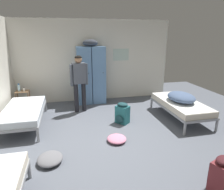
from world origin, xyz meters
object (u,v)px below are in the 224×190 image
Objects in this scene: bedding_heap at (181,97)px; clothes_pile_grey at (50,159)px; shelf_unit at (23,98)px; person_traveler at (79,79)px; water_bottle at (19,88)px; lotion_bottle at (24,89)px; clothes_pile_pink at (117,139)px; bed_right at (180,105)px; backpack_teal at (122,113)px; bed_left_rear at (24,111)px; backpack_maroon at (223,175)px; locker_bank at (91,74)px.

bedding_heap reaches higher than clothes_pile_grey.
shelf_unit is 0.34× the size of person_traveler.
person_traveler is 7.11× the size of water_bottle.
lotion_bottle reaches higher than clothes_pile_pink.
lotion_bottle is (-4.22, 1.71, 0.02)m from bedding_heap.
backpack_teal is (-1.62, 0.04, -0.12)m from bed_right.
bed_right is 4.72m from water_bottle.
water_bottle is 0.46× the size of clothes_pile_grey.
bed_left_rear is 3.76× the size of clothes_pile_grey.
person_traveler is 3.01× the size of backpack_teal.
backpack_maroon is 1.00× the size of backpack_teal.
person_traveler is 3.27× the size of clothes_pile_grey.
backpack_maroon is at bearing -108.52° from bed_right.
backpack_maroon is at bearing -56.49° from clothes_pile_pink.
clothes_pile_pink is at bearing -72.51° from person_traveler.
bedding_heap is at bearing 71.60° from backpack_maroon.
bed_left_rear is at bearing -79.04° from shelf_unit.
bed_left_rear is 4.07m from bed_right.
locker_bank is 4.09× the size of clothes_pile_grey.
bedding_heap is at bearing -2.36° from backpack_teal.
shelf_unit is at bearing 157.77° from bedding_heap.
water_bottle is at bearing 132.74° from clothes_pile_pink.
person_traveler reaches higher than bedding_heap.
shelf_unit reaches higher than bed_left_rear.
backpack_teal is (0.54, -1.85, -0.71)m from locker_bank.
backpack_maroon is 2.80m from clothes_pile_grey.
shelf_unit reaches higher than backpack_maroon.
bedding_heap is 4.55m from lotion_bottle.
water_bottle is at bearing -176.21° from locker_bank.
person_traveler is at bearing 156.88° from bed_right.
bed_left_rear is at bearing 173.49° from bedding_heap.
backpack_teal is at bearing 37.64° from clothes_pile_grey.
water_bottle is at bearing 148.27° from backpack_teal.
water_bottle is 0.53× the size of clothes_pile_pink.
bed_left_rear and bed_right have the same top height.
person_traveler reaches higher than lotion_bottle.
bedding_heap reaches higher than lotion_bottle.
clothes_pile_grey is (-0.73, -2.40, -0.93)m from person_traveler.
bedding_heap is at bearing -118.65° from bed_right.
backpack_maroon is (3.44, -4.28, -0.09)m from shelf_unit.
water_bottle is (-2.21, -0.15, -0.30)m from locker_bank.
clothes_pile_pink is at bearing -48.01° from shelf_unit.
bed_left_rear is 4.37× the size of clothes_pile_pink.
water_bottle is 0.42× the size of backpack_maroon.
clothes_pile_grey is at bearing -71.07° from water_bottle.
clothes_pile_grey is (-1.35, -0.45, 0.01)m from clothes_pile_pink.
backpack_teal reaches higher than bed_right.
shelf_unit is 1.31× the size of clothes_pile_pink.
shelf_unit is 1.04× the size of backpack_teal.
clothes_pile_pink is at bearing 18.33° from clothes_pile_grey.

